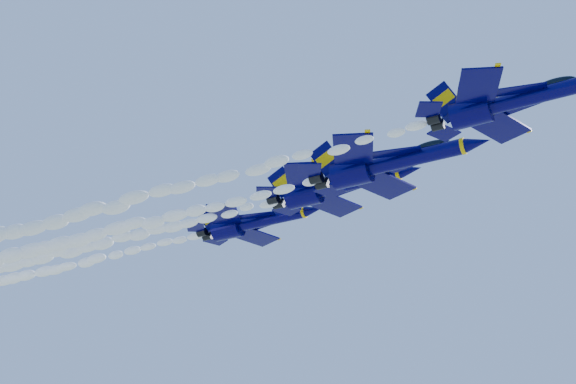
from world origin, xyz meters
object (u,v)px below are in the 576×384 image
at_px(jet_third, 333,187).
at_px(jet_fourth, 252,223).
at_px(jet_lead, 508,102).
at_px(jet_second, 386,164).

xyz_separation_m(jet_third, jet_fourth, (-13.72, 5.56, 0.70)).
bearing_deg(jet_fourth, jet_lead, -33.00).
height_order(jet_third, jet_fourth, jet_fourth).
distance_m(jet_lead, jet_second, 15.99).
xyz_separation_m(jet_second, jet_fourth, (-23.58, 15.49, 5.04)).
height_order(jet_lead, jet_fourth, jet_fourth).
bearing_deg(jet_lead, jet_fourth, 147.00).
relative_size(jet_lead, jet_fourth, 0.86).
distance_m(jet_second, jet_fourth, 28.66).
xyz_separation_m(jet_lead, jet_third, (-23.24, 18.45, 6.35)).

